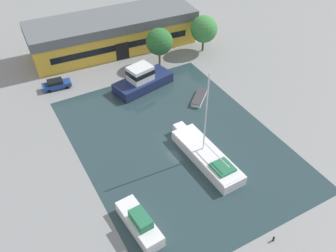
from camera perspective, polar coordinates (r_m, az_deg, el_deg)
The scene contains 11 objects.
ground_plane at distance 50.53m, azimuth 1.40°, elevation -2.49°, with size 440.00×440.00×0.00m, color gray.
water_canal at distance 50.53m, azimuth 1.40°, elevation -2.49°, with size 25.24×33.83×0.01m, color #23383D.
warehouse_building at distance 71.28m, azimuth -8.36°, elevation 13.93°, with size 30.97×11.45×6.27m.
quay_tree_near_building at distance 64.72m, azimuth -1.33°, elevation 12.72°, with size 4.60×4.60×6.71m.
quay_tree_by_water at distance 69.52m, azimuth 5.50°, elevation 14.49°, with size 4.87×4.87×6.73m.
parked_car at distance 62.74m, azimuth -16.67°, elevation 6.13°, with size 4.64×2.21×1.56m.
sailboat_moored at distance 47.84m, azimuth 5.81°, elevation -4.47°, with size 3.78×12.80×12.73m.
motor_cruiser at distance 60.19m, azimuth -3.95°, elevation 7.03°, with size 10.24×5.85×3.93m.
small_dinghy at distance 58.09m, azimuth 4.79°, elevation 4.33°, with size 4.36×4.14×0.66m.
cabin_boat at distance 40.86m, azimuth -4.34°, elevation -14.53°, with size 2.71×6.89×2.55m.
mooring_bollard at distance 41.89m, azimuth 15.80°, elevation -16.18°, with size 0.23×0.23×0.65m.
Camera 1 is at (-19.15, -31.83, 34.25)m, focal length 40.00 mm.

